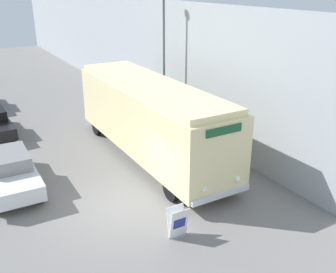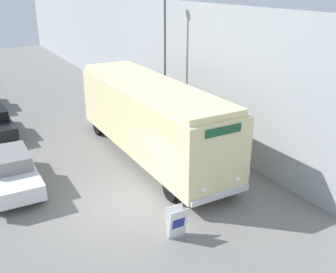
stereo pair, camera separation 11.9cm
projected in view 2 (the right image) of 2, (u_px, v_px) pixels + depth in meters
ground_plane at (121, 207)px, 14.19m from camera, size 80.00×80.00×0.00m
building_wall_right at (149, 56)px, 23.95m from camera, size 0.30×60.00×6.65m
vintage_bus at (151, 116)px, 17.57m from camera, size 2.62×10.66×3.49m
sign_board at (177, 223)px, 12.37m from camera, size 0.63×0.39×1.04m
streetlamp at (165, 45)px, 19.99m from camera, size 0.36×0.36×7.14m
parked_car_near at (10, 170)px, 15.27m from camera, size 1.85×4.57×1.47m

